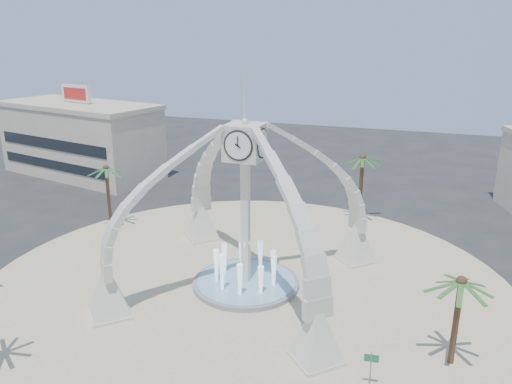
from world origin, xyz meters
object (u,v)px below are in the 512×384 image
(palm_east, at_px, (461,282))
(palm_west, at_px, (106,169))
(palm_north, at_px, (363,158))
(street_sign, at_px, (371,363))
(clock_tower, at_px, (245,204))
(fountain, at_px, (246,282))

(palm_east, xyz_separation_m, palm_west, (-31.18, 11.28, 0.76))
(palm_north, distance_m, street_sign, 25.71)
(palm_east, xyz_separation_m, street_sign, (-4.12, -3.75, -3.60))
(clock_tower, height_order, street_sign, clock_tower)
(clock_tower, xyz_separation_m, palm_north, (5.89, 16.41, 0.14))
(fountain, xyz_separation_m, palm_west, (-16.74, 6.61, 5.67))
(clock_tower, distance_m, palm_north, 17.43)
(palm_north, xyz_separation_m, street_sign, (4.43, -24.82, -5.02))
(palm_north, bearing_deg, fountain, -109.75)
(fountain, distance_m, street_sign, 13.38)
(palm_west, bearing_deg, palm_east, -19.89)
(palm_east, bearing_deg, fountain, 162.07)
(clock_tower, xyz_separation_m, street_sign, (10.32, -8.42, -4.89))
(palm_east, distance_m, palm_west, 33.17)
(fountain, xyz_separation_m, palm_east, (14.44, -4.67, 4.91))
(street_sign, bearing_deg, palm_north, 94.08)
(fountain, distance_m, palm_east, 15.95)
(palm_east, distance_m, street_sign, 6.63)
(palm_east, relative_size, palm_north, 0.79)
(street_sign, bearing_deg, palm_east, 36.24)
(palm_east, relative_size, street_sign, 2.67)
(palm_west, distance_m, street_sign, 31.26)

